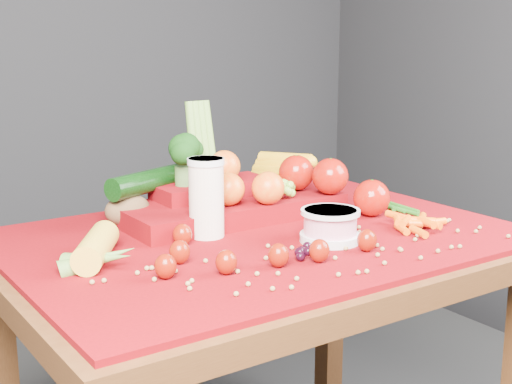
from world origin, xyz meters
TOP-DOWN VIEW (x-y plane):
  - table at (0.00, 0.00)m, footprint 1.10×0.80m
  - red_cloth at (0.00, 0.00)m, footprint 1.05×0.75m
  - milk_glass at (-0.11, 0.05)m, footprint 0.08×0.08m
  - yogurt_bowl at (0.08, -0.13)m, footprint 0.12×0.12m
  - strawberry_scatter at (-0.13, -0.15)m, footprint 0.44×0.28m
  - dark_grape_cluster at (-0.02, -0.18)m, footprint 0.06×0.05m
  - soybean_scatter at (0.00, -0.20)m, footprint 0.84×0.24m
  - corn_ear at (-0.37, -0.01)m, footprint 0.25×0.27m
  - potato at (-0.21, 0.22)m, footprint 0.11×0.08m
  - baby_carrot_pile at (0.30, -0.16)m, footprint 0.18×0.17m
  - green_bean_pile at (0.40, -0.01)m, footprint 0.14×0.12m
  - produce_mound at (0.05, 0.15)m, footprint 0.61×0.37m

SIDE VIEW (x-z plane):
  - table at x=0.00m, z-range 0.28..1.03m
  - red_cloth at x=0.00m, z-range 0.75..0.76m
  - soybean_scatter at x=0.00m, z-range 0.76..0.77m
  - green_bean_pile at x=0.40m, z-range 0.76..0.77m
  - dark_grape_cluster at x=-0.02m, z-range 0.76..0.79m
  - baby_carrot_pile at x=0.30m, z-range 0.76..0.79m
  - corn_ear at x=-0.37m, z-range 0.76..0.81m
  - strawberry_scatter at x=-0.13m, z-range 0.76..0.81m
  - potato at x=-0.21m, z-range 0.76..0.83m
  - yogurt_bowl at x=0.08m, z-range 0.76..0.83m
  - produce_mound at x=0.05m, z-range 0.69..0.96m
  - milk_glass at x=-0.11m, z-range 0.77..0.94m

